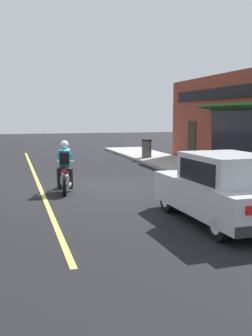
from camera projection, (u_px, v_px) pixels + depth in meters
The scene contains 7 objects.
ground_plane at pixel (95, 187), 13.23m from camera, with size 80.00×80.00×0.00m, color black.
sidewalk_curb at pixel (190, 168), 17.44m from camera, with size 2.60×22.00×0.14m, color #9E9B93.
lane_stripe at pixel (35, 176), 15.58m from camera, with size 0.12×19.80×0.01m, color #D1C64C.
storefront_building at pixel (230, 122), 16.96m from camera, with size 1.25×11.25×4.20m.
motorcycle_with_rider at pixel (65, 170), 12.39m from camera, with size 0.65×2.01×1.62m.
car_hatchback at pixel (221, 189), 8.75m from camera, with size 1.74×3.82×1.57m.
trash_bin at pixel (147, 148), 21.17m from camera, with size 0.56×0.56×0.98m.
Camera 1 is at (-2.68, -12.79, 2.40)m, focal length 42.00 mm.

